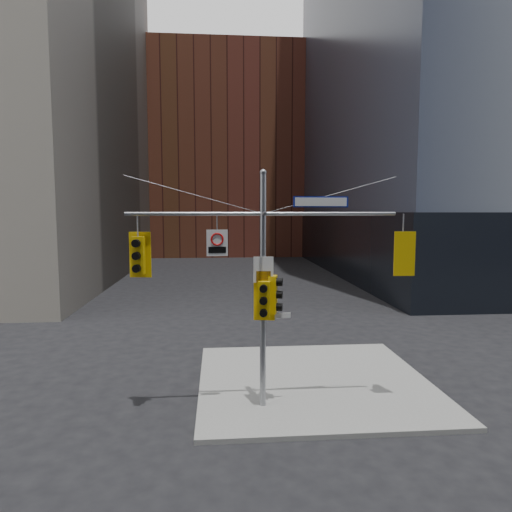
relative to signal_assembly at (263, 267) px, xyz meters
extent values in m
plane|color=black|center=(0.00, -1.99, -4.42)|extent=(160.00, 160.00, 0.00)
cube|color=gray|center=(2.00, 2.01, -4.34)|extent=(8.00, 8.00, 0.15)
cube|color=black|center=(28.00, 30.01, -1.42)|extent=(36.40, 36.40, 6.00)
cube|color=maroon|center=(0.00, 56.01, 9.58)|extent=(26.00, 20.00, 28.00)
cylinder|color=gray|center=(0.00, 0.01, -0.82)|extent=(0.18, 0.18, 7.20)
sphere|color=gray|center=(0.00, 0.01, 2.78)|extent=(0.20, 0.20, 0.20)
cylinder|color=gray|center=(-2.00, 0.01, 1.58)|extent=(4.00, 0.11, 0.11)
cylinder|color=gray|center=(2.00, 0.01, 1.58)|extent=(4.00, 0.11, 0.11)
cylinder|color=gray|center=(0.00, -0.34, 1.58)|extent=(0.10, 0.70, 0.10)
cylinder|color=gray|center=(-2.00, 0.01, 2.13)|extent=(4.00, 0.02, 1.12)
cylinder|color=gray|center=(2.00, 0.01, 2.13)|extent=(4.00, 0.02, 1.12)
cube|color=#DEB00B|center=(-3.64, 0.01, 0.38)|extent=(0.38, 0.29, 1.09)
cube|color=#DEB00B|center=(-3.62, 0.19, 0.38)|extent=(0.64, 0.12, 1.35)
cylinder|color=black|center=(-3.66, -0.20, 0.75)|extent=(0.25, 0.19, 0.23)
cylinder|color=black|center=(-3.65, -0.12, 0.75)|extent=(0.20, 0.04, 0.20)
cylinder|color=black|center=(-3.66, -0.20, 0.38)|extent=(0.25, 0.19, 0.23)
cylinder|color=black|center=(-3.65, -0.12, 0.38)|extent=(0.20, 0.04, 0.20)
cylinder|color=black|center=(-3.66, -0.20, 0.02)|extent=(0.25, 0.19, 0.23)
cylinder|color=black|center=(-3.65, -0.12, 0.02)|extent=(0.20, 0.04, 0.20)
cube|color=#DEB00B|center=(4.27, 0.01, 0.38)|extent=(0.36, 0.27, 1.09)
cube|color=#DEB00B|center=(4.26, -0.18, 0.38)|extent=(0.64, 0.08, 1.34)
cylinder|color=black|center=(4.28, 0.21, 0.75)|extent=(0.24, 0.18, 0.23)
cylinder|color=black|center=(4.28, 0.13, 0.75)|extent=(0.20, 0.03, 0.20)
cylinder|color=black|center=(4.28, 0.21, 0.38)|extent=(0.24, 0.18, 0.23)
cylinder|color=black|center=(4.28, 0.13, 0.38)|extent=(0.20, 0.03, 0.20)
cylinder|color=black|center=(4.28, 0.21, 0.02)|extent=(0.24, 0.18, 0.23)
cylinder|color=#0CE559|center=(4.28, 0.13, 0.02)|extent=(0.20, 0.03, 0.20)
cube|color=#DEB00B|center=(0.28, 0.01, -0.83)|extent=(0.35, 0.42, 1.14)
cylinder|color=black|center=(0.49, -0.05, -0.45)|extent=(0.23, 0.28, 0.24)
cylinder|color=black|center=(0.41, -0.03, -0.45)|extent=(0.07, 0.21, 0.21)
cylinder|color=black|center=(0.49, -0.05, -0.83)|extent=(0.23, 0.28, 0.24)
cylinder|color=black|center=(0.41, -0.03, -0.83)|extent=(0.07, 0.21, 0.21)
cylinder|color=black|center=(0.49, -0.05, -1.21)|extent=(0.23, 0.28, 0.24)
cylinder|color=black|center=(0.41, -0.03, -1.21)|extent=(0.07, 0.21, 0.21)
cube|color=#DEB00B|center=(0.00, -0.27, -0.92)|extent=(0.38, 0.30, 1.07)
cube|color=#DEB00B|center=(0.03, -0.09, -0.92)|extent=(0.63, 0.14, 1.33)
cylinder|color=black|center=(-0.03, -0.47, -0.57)|extent=(0.25, 0.20, 0.22)
cylinder|color=black|center=(-0.02, -0.39, -0.57)|extent=(0.19, 0.05, 0.19)
cylinder|color=black|center=(-0.03, -0.47, -0.92)|extent=(0.25, 0.20, 0.22)
cylinder|color=black|center=(-0.02, -0.39, -0.92)|extent=(0.19, 0.05, 0.19)
cylinder|color=black|center=(-0.03, -0.47, -1.28)|extent=(0.25, 0.20, 0.22)
cylinder|color=black|center=(-0.02, -0.39, -1.28)|extent=(0.19, 0.05, 0.19)
cube|color=navy|center=(1.72, 0.01, 1.93)|extent=(1.67, 0.12, 0.33)
cube|color=silver|center=(1.72, -0.02, 1.93)|extent=(1.57, 0.09, 0.25)
cube|color=silver|center=(-1.35, -0.01, 0.73)|extent=(0.62, 0.06, 0.78)
torus|color=#B20A0A|center=(-1.35, -0.03, 0.84)|extent=(0.39, 0.07, 0.38)
cube|color=black|center=(-1.35, -0.03, 0.53)|extent=(0.52, 0.03, 0.19)
cube|color=silver|center=(0.00, -0.11, -0.06)|extent=(0.59, 0.07, 0.77)
cube|color=#D88C00|center=(0.00, -0.13, -0.27)|extent=(0.43, 0.04, 0.34)
cube|color=silver|center=(0.45, 0.01, -1.48)|extent=(0.79, 0.10, 0.16)
cube|color=#145926|center=(0.00, 0.46, -1.59)|extent=(0.09, 0.78, 0.16)
camera|label=1|loc=(-1.33, -13.39, 1.66)|focal=32.00mm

